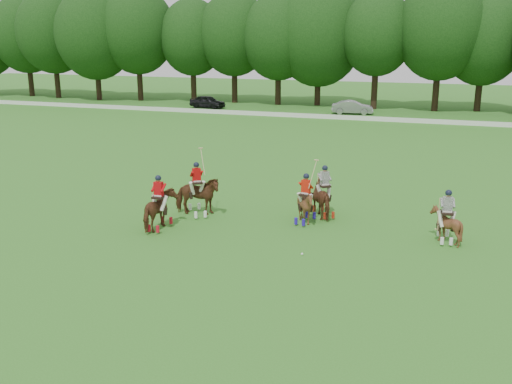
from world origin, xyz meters
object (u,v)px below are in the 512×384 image
(polo_red_b, at_px, (197,196))
(polo_ball, at_px, (302,254))
(car_left, at_px, (207,102))
(polo_red_c, at_px, (306,206))
(polo_red_a, at_px, (160,210))
(polo_stripe_a, at_px, (324,198))
(polo_stripe_b, at_px, (446,224))
(car_mid, at_px, (352,107))

(polo_red_b, bearing_deg, polo_ball, -29.17)
(car_left, height_order, polo_red_b, polo_red_b)
(polo_red_b, xyz_separation_m, polo_red_c, (4.92, 0.50, -0.11))
(polo_red_a, distance_m, polo_stripe_a, 7.32)
(polo_red_b, bearing_deg, polo_red_c, 5.78)
(polo_red_c, xyz_separation_m, polo_ball, (0.86, -3.73, -0.74))
(polo_red_a, relative_size, polo_red_b, 0.78)
(car_left, bearing_deg, polo_stripe_b, -136.43)
(car_left, height_order, polo_ball, car_left)
(polo_red_c, relative_size, polo_stripe_a, 1.17)
(car_left, distance_m, polo_stripe_a, 42.53)
(polo_red_b, xyz_separation_m, polo_ball, (5.78, -3.23, -0.86))
(polo_ball, bearing_deg, polo_red_a, 172.06)
(polo_red_a, height_order, polo_red_b, polo_red_b)
(car_left, height_order, polo_red_a, polo_red_a)
(polo_red_b, relative_size, polo_stripe_a, 1.28)
(car_left, xyz_separation_m, polo_stripe_b, (27.33, -38.09, 0.03))
(car_mid, distance_m, polo_red_c, 37.90)
(polo_red_c, bearing_deg, car_mid, 97.15)
(polo_stripe_a, bearing_deg, polo_red_b, -162.27)
(car_left, distance_m, polo_red_b, 41.57)
(car_left, height_order, polo_red_c, polo_red_c)
(polo_ball, bearing_deg, car_left, 118.45)
(polo_stripe_a, bearing_deg, polo_red_a, -146.15)
(polo_stripe_a, relative_size, polo_ball, 26.13)
(polo_ball, bearing_deg, polo_stripe_b, 33.28)
(polo_red_c, distance_m, polo_ball, 3.90)
(polo_red_a, bearing_deg, polo_ball, -7.94)
(polo_stripe_a, xyz_separation_m, polo_stripe_b, (5.27, -1.73, -0.10))
(polo_red_b, distance_m, polo_ball, 6.68)
(polo_red_b, height_order, polo_ball, polo_red_b)
(polo_stripe_b, bearing_deg, car_left, 125.66)
(polo_red_b, xyz_separation_m, polo_stripe_b, (10.72, 0.01, -0.15))
(car_left, xyz_separation_m, polo_ball, (22.40, -41.33, -0.68))
(car_left, distance_m, car_mid, 16.82)
(car_mid, bearing_deg, polo_stripe_b, -173.37)
(car_mid, relative_size, polo_red_a, 1.86)
(polo_red_c, relative_size, polo_ball, 30.67)
(polo_stripe_a, bearing_deg, polo_ball, -86.15)
(car_left, relative_size, polo_ball, 46.98)
(car_mid, relative_size, polo_red_c, 1.58)
(car_left, xyz_separation_m, car_mid, (16.82, 0.00, -0.00))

